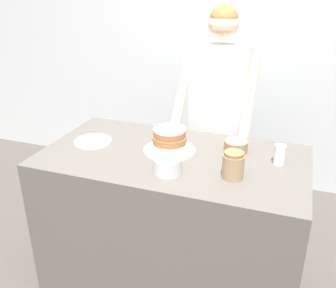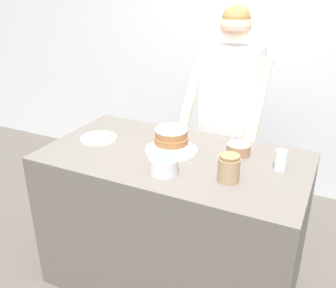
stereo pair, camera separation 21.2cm
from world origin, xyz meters
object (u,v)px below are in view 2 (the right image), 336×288
(cake, at_px, (171,141))
(person_baker, at_px, (230,104))
(frosting_bowl_blue, at_px, (164,165))
(drinking_glass, at_px, (281,160))
(frosting_bowl_white, at_px, (238,149))
(stoneware_jar, at_px, (229,168))
(ceramic_plate, at_px, (99,138))

(cake, bearing_deg, person_baker, 78.56)
(person_baker, bearing_deg, frosting_bowl_blue, -93.49)
(person_baker, bearing_deg, drinking_glass, -53.11)
(frosting_bowl_white, xyz_separation_m, drinking_glass, (0.26, -0.09, 0.02))
(frosting_bowl_white, relative_size, stoneware_jar, 1.18)
(drinking_glass, distance_m, stoneware_jar, 0.32)
(ceramic_plate, bearing_deg, stoneware_jar, -10.00)
(cake, xyz_separation_m, drinking_glass, (0.63, 0.04, -0.01))
(drinking_glass, distance_m, ceramic_plate, 1.13)
(person_baker, relative_size, drinking_glass, 15.29)
(cake, height_order, stoneware_jar, stoneware_jar)
(ceramic_plate, height_order, stoneware_jar, stoneware_jar)
(cake, distance_m, frosting_bowl_blue, 0.28)
(cake, relative_size, frosting_bowl_white, 1.83)
(cake, height_order, frosting_bowl_blue, cake)
(cake, height_order, ceramic_plate, cake)
(frosting_bowl_white, xyz_separation_m, ceramic_plate, (-0.87, -0.17, -0.03))
(frosting_bowl_white, distance_m, frosting_bowl_blue, 0.49)
(person_baker, relative_size, frosting_bowl_blue, 11.20)
(frosting_bowl_white, relative_size, ceramic_plate, 0.74)
(drinking_glass, bearing_deg, cake, -176.26)
(person_baker, bearing_deg, ceramic_plate, -131.08)
(frosting_bowl_blue, bearing_deg, person_baker, 86.51)
(cake, bearing_deg, frosting_bowl_blue, -72.87)
(ceramic_plate, bearing_deg, person_baker, 48.92)
(cake, relative_size, drinking_glass, 2.79)
(frosting_bowl_blue, xyz_separation_m, drinking_glass, (0.55, 0.31, 0.01))
(frosting_bowl_white, bearing_deg, cake, -161.02)
(frosting_bowl_white, bearing_deg, ceramic_plate, -169.09)
(person_baker, xyz_separation_m, frosting_bowl_blue, (-0.06, -0.96, -0.07))
(cake, bearing_deg, ceramic_plate, -175.47)
(frosting_bowl_blue, bearing_deg, stoneware_jar, 10.97)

